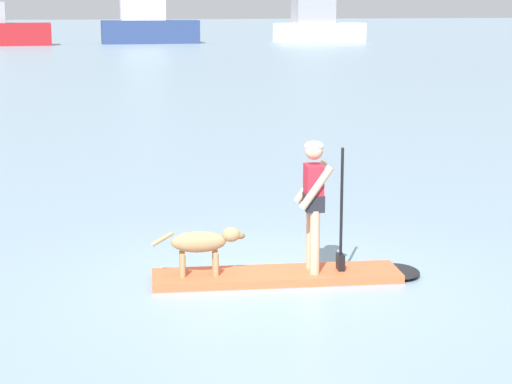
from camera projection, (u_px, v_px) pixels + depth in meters
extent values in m
plane|color=gray|center=(276.00, 280.00, 11.07)|extent=(400.00, 400.00, 0.00)
cube|color=#E55933|center=(276.00, 276.00, 11.06)|extent=(3.10, 1.09, 0.10)
ellipsoid|color=black|center=(397.00, 271.00, 11.24)|extent=(0.64, 0.73, 0.10)
cylinder|color=tan|center=(311.00, 237.00, 11.15)|extent=(0.12, 0.12, 0.79)
cylinder|color=tan|center=(315.00, 242.00, 10.89)|extent=(0.12, 0.12, 0.79)
cube|color=black|center=(313.00, 202.00, 10.92)|extent=(0.27, 0.39, 0.20)
cube|color=#B21E2D|center=(314.00, 187.00, 10.89)|extent=(0.24, 0.36, 0.54)
sphere|color=tan|center=(314.00, 151.00, 10.80)|extent=(0.22, 0.22, 0.22)
ellipsoid|color=white|center=(314.00, 146.00, 10.78)|extent=(0.23, 0.23, 0.11)
cylinder|color=tan|center=(311.00, 182.00, 11.07)|extent=(0.43, 0.14, 0.54)
cylinder|color=tan|center=(316.00, 188.00, 10.70)|extent=(0.43, 0.14, 0.54)
cylinder|color=black|center=(341.00, 210.00, 10.99)|extent=(0.04, 0.04, 1.53)
cube|color=black|center=(340.00, 262.00, 11.12)|extent=(0.10, 0.19, 0.20)
ellipsoid|color=#997A51|center=(199.00, 242.00, 10.85)|extent=(0.69, 0.31, 0.26)
ellipsoid|color=#997A51|center=(231.00, 235.00, 10.88)|extent=(0.24, 0.19, 0.18)
ellipsoid|color=brown|center=(240.00, 236.00, 10.90)|extent=(0.13, 0.10, 0.08)
cylinder|color=#997A51|center=(162.00, 239.00, 10.79)|extent=(0.27, 0.08, 0.18)
cylinder|color=#997A51|center=(215.00, 261.00, 11.00)|extent=(0.07, 0.07, 0.28)
cylinder|color=#997A51|center=(216.00, 265.00, 10.86)|extent=(0.07, 0.07, 0.28)
cylinder|color=#997A51|center=(182.00, 262.00, 10.96)|extent=(0.07, 0.07, 0.28)
cylinder|color=#997A51|center=(183.00, 266.00, 10.81)|extent=(0.07, 0.07, 0.28)
cube|color=navy|center=(150.00, 32.00, 78.10)|extent=(8.40, 2.82, 1.99)
cube|color=silver|center=(143.00, 6.00, 77.50)|extent=(3.80, 2.04, 2.36)
cube|color=white|center=(319.00, 32.00, 81.76)|extent=(8.12, 2.97, 1.67)
cube|color=gray|center=(313.00, 10.00, 81.21)|extent=(3.68, 2.14, 2.25)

